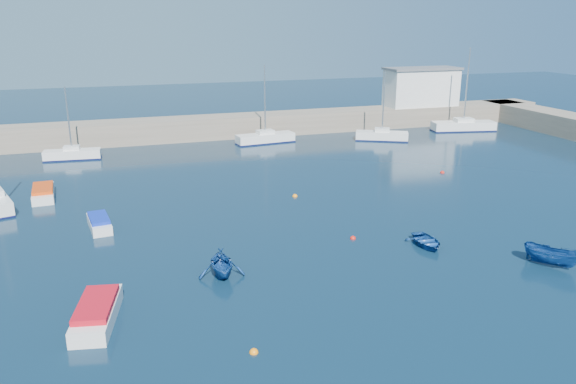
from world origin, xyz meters
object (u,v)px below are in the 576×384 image
object	(u,v)px
motorboat_1	(99,223)
dinghy_right	(552,256)
harbor_office	(421,88)
motorboat_2	(43,192)
sailboat_8	(463,126)
sailboat_7	(382,135)
dinghy_left	(221,263)
sailboat_6	(265,138)
dinghy_center	(427,242)
sailboat_5	(72,154)
motorboat_0	(97,312)

from	to	relation	value
motorboat_1	dinghy_right	distance (m)	29.80
harbor_office	motorboat_2	bearing A→B (deg)	-156.81
sailboat_8	dinghy_right	world-z (taller)	sailboat_8
motorboat_1	motorboat_2	size ratio (longest dim) A/B	0.81
sailboat_7	motorboat_1	bearing A→B (deg)	150.04
dinghy_left	sailboat_7	bearing A→B (deg)	53.43
sailboat_6	dinghy_center	size ratio (longest dim) A/B	3.06
sailboat_5	sailboat_6	world-z (taller)	sailboat_6
sailboat_8	dinghy_left	distance (m)	52.21
sailboat_6	motorboat_2	bearing A→B (deg)	116.29
sailboat_6	sailboat_7	bearing A→B (deg)	-109.02
sailboat_6	motorboat_1	distance (m)	30.89
sailboat_5	motorboat_0	size ratio (longest dim) A/B	1.50
sailboat_8	dinghy_center	world-z (taller)	sailboat_8
harbor_office	sailboat_8	size ratio (longest dim) A/B	0.93
motorboat_0	sailboat_6	bearing A→B (deg)	74.01
sailboat_5	sailboat_7	xyz separation A→B (m)	(35.69, -1.49, 0.03)
sailboat_7	motorboat_0	world-z (taller)	sailboat_7
motorboat_0	dinghy_left	distance (m)	7.53
dinghy_center	dinghy_left	world-z (taller)	dinghy_left
sailboat_8	motorboat_1	xyz separation A→B (m)	(-46.52, -23.33, -0.25)
motorboat_1	dinghy_right	xyz separation A→B (m)	(25.61, -15.25, 0.21)
harbor_office	dinghy_center	xyz separation A→B (m)	(-23.28, -39.68, -4.79)
motorboat_0	motorboat_2	size ratio (longest dim) A/B	1.06
harbor_office	sailboat_5	xyz separation A→B (m)	(-45.98, -6.99, -4.52)
sailboat_8	motorboat_0	xyz separation A→B (m)	(-46.75, -36.80, -0.16)
motorboat_0	dinghy_left	world-z (taller)	dinghy_left
sailboat_7	dinghy_center	bearing A→B (deg)	-174.90
motorboat_1	dinghy_center	xyz separation A→B (m)	(20.23, -10.16, -0.12)
harbor_office	dinghy_center	distance (m)	46.25
sailboat_7	dinghy_right	bearing A→B (deg)	-164.15
motorboat_0	motorboat_1	bearing A→B (deg)	100.40
sailboat_6	sailboat_7	world-z (taller)	sailboat_6
sailboat_7	dinghy_center	xyz separation A→B (m)	(-12.99, -31.20, -0.30)
motorboat_2	harbor_office	bearing A→B (deg)	20.28
sailboat_5	sailboat_7	size ratio (longest dim) A/B	0.92
harbor_office	motorboat_1	bearing A→B (deg)	-145.85
sailboat_5	sailboat_8	bearing A→B (deg)	-83.90
dinghy_right	motorboat_1	bearing A→B (deg)	117.26
dinghy_left	dinghy_center	bearing A→B (deg)	4.43
sailboat_8	sailboat_6	bearing A→B (deg)	99.91
sailboat_6	motorboat_0	size ratio (longest dim) A/B	1.81
sailboat_6	sailboat_8	distance (m)	27.27
motorboat_2	dinghy_center	distance (m)	31.16
motorboat_0	motorboat_1	size ratio (longest dim) A/B	1.32
motorboat_1	dinghy_right	bearing A→B (deg)	-37.66
sailboat_6	motorboat_1	size ratio (longest dim) A/B	2.38
motorboat_2	dinghy_left	world-z (taller)	dinghy_left
sailboat_8	motorboat_2	world-z (taller)	sailboat_8
sailboat_7	dinghy_left	bearing A→B (deg)	167.37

